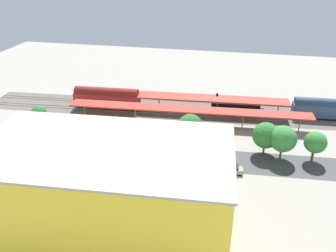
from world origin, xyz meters
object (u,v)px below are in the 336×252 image
at_px(parked_car_0, 232,170).
at_px(platform_canopy_far, 188,97).
at_px(street_tree_1, 39,114).
at_px(street_tree_2, 266,135).
at_px(passenger_coach, 325,108).
at_px(freight_coach_far, 107,98).
at_px(parked_car_3, 116,156).
at_px(parked_car_4, 83,152).
at_px(parked_car_1, 191,166).
at_px(platform_canopy_near, 188,110).
at_px(traffic_light, 118,124).
at_px(box_truck_0, 135,160).
at_px(street_tree_3, 190,127).
at_px(locomotive, 238,106).
at_px(street_tree_0, 315,142).
at_px(street_tree_4, 283,139).
at_px(parked_car_2, 156,162).
at_px(construction_building, 108,187).

bearing_deg(parked_car_0, platform_canopy_far, -64.70).
xyz_separation_m(street_tree_1, street_tree_2, (-53.86, -1.27, -0.73)).
relative_size(passenger_coach, freight_coach_far, 0.87).
distance_m(parked_car_3, parked_car_4, 7.68).
xyz_separation_m(parked_car_4, street_tree_1, (14.31, -7.48, 4.61)).
bearing_deg(parked_car_1, street_tree_1, -11.85).
bearing_deg(platform_canopy_near, traffic_light, 40.29).
height_order(parked_car_0, box_truck_0, box_truck_0).
distance_m(freight_coach_far, traffic_light, 20.03).
height_order(platform_canopy_near, passenger_coach, passenger_coach).
distance_m(parked_car_0, parked_car_3, 25.20).
height_order(parked_car_4, street_tree_3, street_tree_3).
relative_size(locomotive, street_tree_0, 2.15).
bearing_deg(street_tree_3, locomotive, -114.56).
bearing_deg(street_tree_4, street_tree_2, -23.42).
distance_m(freight_coach_far, parked_car_4, 25.78).
height_order(parked_car_4, street_tree_0, street_tree_0).
xyz_separation_m(locomotive, parked_car_3, (25.52, 30.59, -1.10)).
height_order(parked_car_0, parked_car_2, parked_car_2).
bearing_deg(parked_car_4, locomotive, -137.22).
bearing_deg(locomotive, passenger_coach, -179.99).
relative_size(parked_car_1, box_truck_0, 0.46).
bearing_deg(box_truck_0, parked_car_3, -23.43).
bearing_deg(locomotive, street_tree_1, 26.06).
distance_m(passenger_coach, parked_car_1, 44.75).
distance_m(passenger_coach, street_tree_0, 23.88).
height_order(parked_car_0, street_tree_0, street_tree_0).
bearing_deg(locomotive, street_tree_3, 65.44).
distance_m(locomotive, parked_car_1, 32.59).
height_order(freight_coach_far, parked_car_2, freight_coach_far).
xyz_separation_m(platform_canopy_near, street_tree_2, (-19.02, 11.59, 0.60)).
bearing_deg(platform_canopy_near, parked_car_2, 79.89).
bearing_deg(construction_building, traffic_light, -77.32).
bearing_deg(street_tree_2, street_tree_3, 2.54).
relative_size(street_tree_0, street_tree_4, 0.88).
bearing_deg(construction_building, parked_car_3, -76.95).
relative_size(parked_car_1, street_tree_0, 0.66).
distance_m(passenger_coach, street_tree_1, 74.27).
xyz_separation_m(construction_building, street_tree_2, (-26.33, -27.50, -2.42)).
bearing_deg(parked_car_3, street_tree_3, -152.50).
bearing_deg(parked_car_4, street_tree_3, -160.65).
bearing_deg(box_truck_0, passenger_coach, -143.05).
xyz_separation_m(passenger_coach, construction_building, (42.97, 49.47, 4.00)).
bearing_deg(box_truck_0, parked_car_4, -9.08).
relative_size(freight_coach_far, street_tree_0, 2.75).
relative_size(street_tree_2, street_tree_4, 0.96).
distance_m(platform_canopy_near, street_tree_0, 31.86).
height_order(locomotive, street_tree_0, street_tree_0).
distance_m(parked_car_2, street_tree_4, 27.79).
height_order(freight_coach_far, parked_car_3, freight_coach_far).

